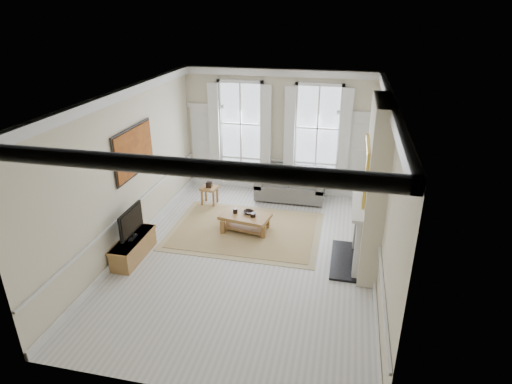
% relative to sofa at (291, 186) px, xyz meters
% --- Properties ---
extents(floor, '(7.20, 7.20, 0.00)m').
position_rel_sofa_xyz_m(floor, '(-0.44, -3.11, -0.36)').
color(floor, '#B7B5AD').
rests_on(floor, ground).
extents(ceiling, '(7.20, 7.20, 0.00)m').
position_rel_sofa_xyz_m(ceiling, '(-0.44, -3.11, 3.04)').
color(ceiling, white).
rests_on(ceiling, back_wall).
extents(back_wall, '(5.20, 0.00, 5.20)m').
position_rel_sofa_xyz_m(back_wall, '(-0.44, 0.49, 1.34)').
color(back_wall, beige).
rests_on(back_wall, floor).
extents(left_wall, '(0.00, 7.20, 7.20)m').
position_rel_sofa_xyz_m(left_wall, '(-3.04, -3.11, 1.34)').
color(left_wall, beige).
rests_on(left_wall, floor).
extents(right_wall, '(0.00, 7.20, 7.20)m').
position_rel_sofa_xyz_m(right_wall, '(2.16, -3.11, 1.34)').
color(right_wall, beige).
rests_on(right_wall, floor).
extents(window_left, '(1.26, 0.20, 2.20)m').
position_rel_sofa_xyz_m(window_left, '(-1.49, 0.44, 1.54)').
color(window_left, '#B2BCC6').
rests_on(window_left, back_wall).
extents(window_right, '(1.26, 0.20, 2.20)m').
position_rel_sofa_xyz_m(window_right, '(0.61, 0.44, 1.54)').
color(window_right, '#B2BCC6').
rests_on(window_right, back_wall).
extents(door_left, '(0.90, 0.08, 2.30)m').
position_rel_sofa_xyz_m(door_left, '(-2.49, 0.45, 0.79)').
color(door_left, silver).
rests_on(door_left, floor).
extents(door_right, '(0.90, 0.08, 2.30)m').
position_rel_sofa_xyz_m(door_right, '(1.61, 0.45, 0.79)').
color(door_right, silver).
rests_on(door_right, floor).
extents(painting, '(0.05, 1.66, 1.06)m').
position_rel_sofa_xyz_m(painting, '(-3.00, -2.81, 1.69)').
color(painting, '#AA5D1D').
rests_on(painting, left_wall).
extents(chimney_breast, '(0.35, 1.70, 3.38)m').
position_rel_sofa_xyz_m(chimney_breast, '(1.98, -2.91, 1.34)').
color(chimney_breast, beige).
rests_on(chimney_breast, floor).
extents(hearth, '(0.55, 1.50, 0.05)m').
position_rel_sofa_xyz_m(hearth, '(1.56, -2.91, -0.33)').
color(hearth, black).
rests_on(hearth, floor).
extents(fireplace, '(0.21, 1.45, 1.33)m').
position_rel_sofa_xyz_m(fireplace, '(1.76, -2.91, 0.37)').
color(fireplace, silver).
rests_on(fireplace, floor).
extents(mirror, '(0.06, 1.26, 1.06)m').
position_rel_sofa_xyz_m(mirror, '(1.77, -2.91, 1.69)').
color(mirror, gold).
rests_on(mirror, chimney_breast).
extents(sofa, '(1.84, 0.89, 0.86)m').
position_rel_sofa_xyz_m(sofa, '(0.00, 0.00, 0.00)').
color(sofa, slate).
rests_on(sofa, floor).
extents(side_table, '(0.45, 0.45, 0.49)m').
position_rel_sofa_xyz_m(side_table, '(-2.05, -0.84, 0.02)').
color(side_table, brown).
rests_on(side_table, floor).
extents(rug, '(3.50, 2.60, 0.02)m').
position_rel_sofa_xyz_m(rug, '(-0.77, -2.09, -0.35)').
color(rug, tan).
rests_on(rug, floor).
extents(coffee_table, '(1.22, 0.84, 0.42)m').
position_rel_sofa_xyz_m(coffee_table, '(-0.77, -2.09, -0.02)').
color(coffee_table, brown).
rests_on(coffee_table, rug).
extents(ceramic_pot_a, '(0.11, 0.11, 0.11)m').
position_rel_sofa_xyz_m(ceramic_pot_a, '(-1.02, -2.04, 0.12)').
color(ceramic_pot_a, black).
rests_on(ceramic_pot_a, coffee_table).
extents(ceramic_pot_b, '(0.13, 0.13, 0.09)m').
position_rel_sofa_xyz_m(ceramic_pot_b, '(-0.57, -2.14, 0.11)').
color(ceramic_pot_b, black).
rests_on(ceramic_pot_b, coffee_table).
extents(bowl, '(0.32, 0.32, 0.06)m').
position_rel_sofa_xyz_m(bowl, '(-0.72, -1.99, 0.09)').
color(bowl, black).
rests_on(bowl, coffee_table).
extents(tv_stand, '(0.42, 1.29, 0.46)m').
position_rel_sofa_xyz_m(tv_stand, '(-2.78, -3.71, -0.13)').
color(tv_stand, brown).
rests_on(tv_stand, floor).
extents(tv, '(0.08, 0.90, 0.68)m').
position_rel_sofa_xyz_m(tv, '(-2.76, -3.71, 0.50)').
color(tv, black).
rests_on(tv, tv_stand).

